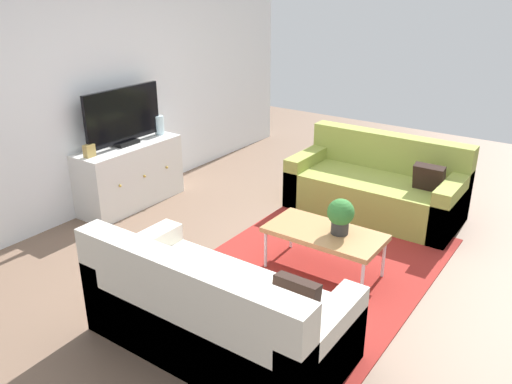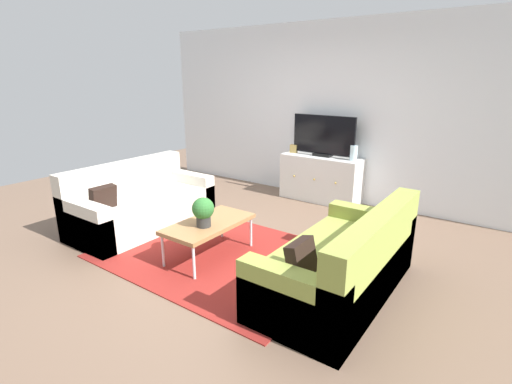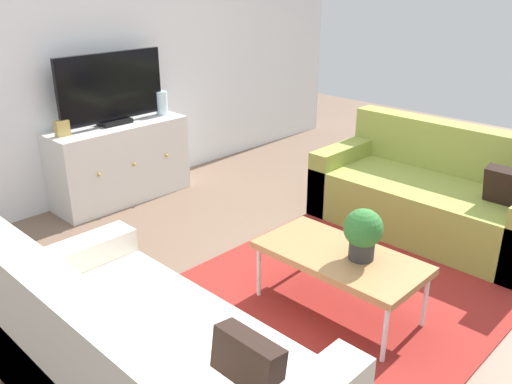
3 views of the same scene
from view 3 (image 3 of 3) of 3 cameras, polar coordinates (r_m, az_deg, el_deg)
name	(u,v)px [view 3 (image 3 of 3)]	position (r m, az deg, el deg)	size (l,w,h in m)	color
ground_plane	(314,291)	(3.64, 6.14, -10.47)	(10.00, 10.00, 0.00)	brown
wall_back	(90,48)	(5.06, -17.20, 14.44)	(6.40, 0.12, 2.70)	white
area_rug	(332,300)	(3.56, 8.07, -11.26)	(2.50, 1.90, 0.01)	maroon
couch_left_side	(137,374)	(2.62, -12.58, -18.32)	(0.88, 1.81, 0.83)	beige
couch_right_side	(436,197)	(4.58, 18.57, -0.48)	(0.88, 1.81, 0.83)	olive
coffee_table	(340,258)	(3.28, 8.92, -6.98)	(0.52, 1.01, 0.41)	#A37547
potted_plant	(363,232)	(3.15, 11.30, -4.19)	(0.23, 0.23, 0.31)	#2D2D2D
tv_console	(120,162)	(5.05, -14.24, 3.08)	(1.25, 0.47, 0.71)	silver
flat_screen_tv	(111,89)	(4.90, -15.11, 10.52)	(1.01, 0.16, 0.62)	black
glass_vase	(162,103)	(5.19, -9.98, 9.31)	(0.11, 0.11, 0.22)	silver
mantel_clock	(62,128)	(4.70, -19.93, 6.38)	(0.11, 0.07, 0.13)	tan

